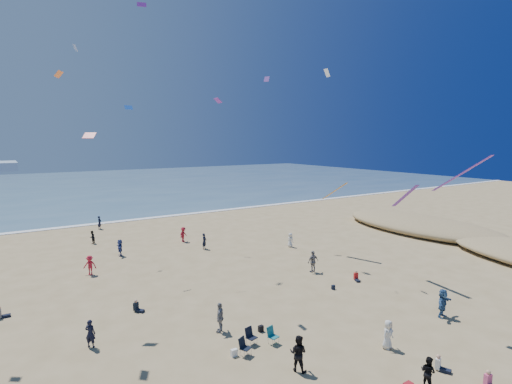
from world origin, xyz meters
TOP-DOWN VIEW (x-y plane):
  - ocean at (0.00, 95.00)m, footprint 220.00×100.00m
  - surf_line at (0.00, 45.00)m, footprint 220.00×1.20m
  - standing_flyers at (3.31, 14.42)m, footprint 23.25×44.71m
  - seated_group at (2.13, 6.88)m, footprint 25.94×22.06m
  - chair_cluster at (0.05, 4.89)m, footprint 2.77×1.56m
  - white_tote at (-1.46, 4.86)m, footprint 0.35×0.20m
  - black_backpack at (1.32, 6.41)m, footprint 0.30×0.22m
  - navy_bag at (9.95, 9.09)m, footprint 0.28×0.18m
  - kites_aloft at (8.19, 13.76)m, footprint 41.31×38.80m

SIDE VIEW (x-z plane):
  - ocean at x=0.00m, z-range 0.00..0.06m
  - surf_line at x=0.00m, z-range 0.00..0.08m
  - navy_bag at x=9.95m, z-range 0.00..0.34m
  - black_backpack at x=1.32m, z-range 0.00..0.38m
  - white_tote at x=-1.46m, z-range 0.00..0.40m
  - seated_group at x=2.13m, z-range 0.00..0.84m
  - chair_cluster at x=0.05m, z-range 0.00..1.00m
  - standing_flyers at x=3.31m, z-range -0.10..1.84m
  - kites_aloft at x=8.19m, z-range -0.17..29.52m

